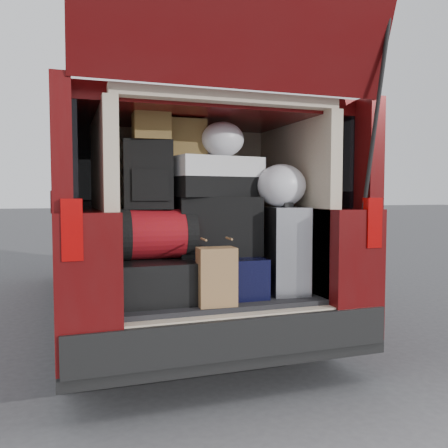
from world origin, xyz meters
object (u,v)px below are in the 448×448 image
Objects in this scene: navy_hardshell at (220,275)px; red_duffel at (156,234)px; kraft_bag at (217,277)px; backpack at (148,175)px; black_soft_case at (218,226)px; silver_roller at (285,250)px; black_hardshell at (153,278)px; twotone_duffel at (216,177)px.

red_duffel is (-0.41, 0.00, 0.27)m from navy_hardshell.
kraft_bag is 0.76m from backpack.
black_soft_case is at bearing 73.71° from kraft_bag.
backpack is at bearing 179.32° from silver_roller.
navy_hardshell is 1.01× the size of silver_roller.
black_hardshell is at bearing -179.01° from silver_roller.
silver_roller reaches higher than kraft_bag.
navy_hardshell is 0.45m from silver_roller.
backpack is at bearing -174.00° from black_soft_case.
backpack reaches higher than black_hardshell.
black_soft_case reaches higher than silver_roller.
kraft_bag is at bearing -38.67° from backpack.
black_soft_case is (0.12, 0.35, 0.27)m from kraft_bag.
silver_roller is 0.84m from red_duffel.
backpack is (-0.45, 0.04, 0.64)m from navy_hardshell.
navy_hardshell is 0.98× the size of twotone_duffel.
black_hardshell is 0.87m from silver_roller.
red_duffel is (-0.83, 0.09, 0.12)m from silver_roller.
black_hardshell and navy_hardshell have the same top height.
silver_roller is 1.06× the size of black_soft_case.
red_duffel is at bearing -178.76° from silver_roller.
black_hardshell is 0.53m from black_soft_case.
red_duffel is (0.02, -0.01, 0.27)m from black_hardshell.
black_hardshell is 1.83× the size of kraft_bag.
navy_hardshell is at bearing -97.02° from twotone_duffel.
kraft_bag is at bearing -104.65° from black_soft_case.
twotone_duffel is (-0.00, 0.06, 0.63)m from navy_hardshell.
black_hardshell is 0.28m from red_duffel.
navy_hardshell is at bearing 2.53° from backpack.
silver_roller is (0.42, -0.09, 0.16)m from navy_hardshell.
black_soft_case reaches higher than navy_hardshell.
red_duffel reaches higher than kraft_bag.
navy_hardshell is at bearing 0.25° from red_duffel.
twotone_duffel reaches higher than kraft_bag.
black_soft_case is (0.41, 0.04, 0.04)m from red_duffel.
backpack is (-0.45, -0.01, 0.32)m from black_soft_case.
navy_hardshell is at bearing -86.31° from black_soft_case.
black_soft_case reaches higher than kraft_bag.
silver_roller is at bearing 24.65° from kraft_bag.
black_soft_case is at bearing 169.34° from silver_roller.
twotone_duffel is at bearing 7.78° from black_hardshell.
backpack reaches higher than silver_roller.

